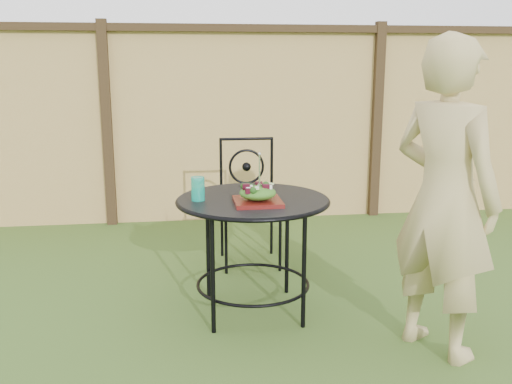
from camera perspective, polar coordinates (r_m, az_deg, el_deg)
ground at (r=3.67m, az=3.03°, el=-11.60°), size 60.00×60.00×0.00m
fence at (r=5.54m, az=-1.06°, el=6.91°), size 8.00×0.12×1.90m
patio_table at (r=3.44m, az=-0.31°, el=-2.87°), size 0.92×0.92×0.72m
patio_chair at (r=4.36m, az=-0.71°, el=-0.62°), size 0.46×0.46×0.95m
diner at (r=3.08m, az=18.32°, el=-0.72°), size 0.65×0.72×1.66m
salad_plate at (r=3.27m, az=0.17°, el=-0.98°), size 0.27×0.27×0.02m
salad at (r=3.26m, az=0.17°, el=-0.09°), size 0.21×0.21×0.08m
fork at (r=3.23m, az=0.35°, el=2.16°), size 0.01×0.01×0.18m
drinking_glass at (r=3.35m, az=-5.83°, el=0.32°), size 0.08×0.08×0.14m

